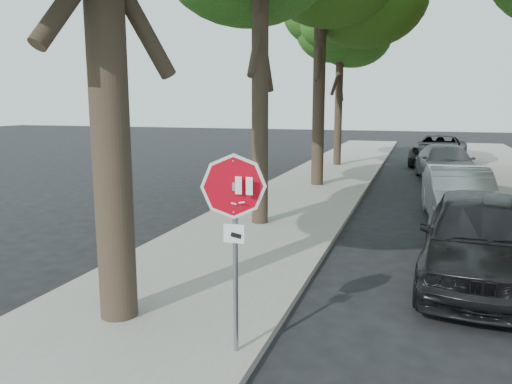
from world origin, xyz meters
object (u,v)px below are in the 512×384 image
car_c (446,163)px  car_d (439,150)px  car_a (479,238)px  tree_far (341,28)px  car_b (459,195)px  stop_sign (234,216)px

car_c → car_d: size_ratio=0.90×
car_a → car_c: size_ratio=0.94×
tree_far → car_b: (5.32, -11.81, -6.44)m
car_d → car_b: bearing=-84.0°
car_a → car_c: bearing=94.0°
car_c → tree_far: bearing=137.5°
car_c → car_b: bearing=-97.4°
stop_sign → tree_far: (-2.02, 21.14, 5.26)m
car_b → car_d: bearing=85.6°
car_c → car_a: bearing=-97.4°
car_d → car_a: bearing=-84.1°
stop_sign → tree_far: bearing=95.5°
stop_sign → car_a: 5.41m
stop_sign → car_b: stop_sign is taller
stop_sign → car_a: stop_sign is taller
car_c → car_d: car_d is taller
tree_far → car_d: 8.55m
stop_sign → car_a: size_ratio=0.52×
tree_far → car_c: (5.32, -3.74, -6.43)m
car_a → car_b: (0.00, 5.18, -0.08)m
tree_far → car_c: bearing=-35.1°
car_a → car_b: bearing=94.0°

